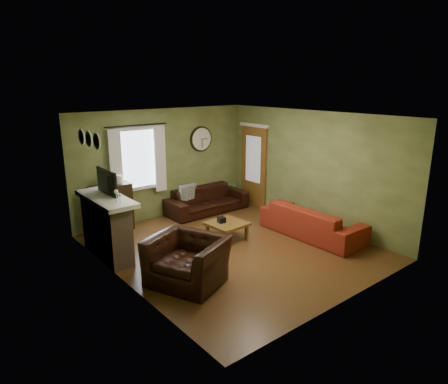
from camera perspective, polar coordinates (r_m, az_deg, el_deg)
floor at (r=8.05m, az=1.24°, el=-7.94°), size 4.60×5.20×0.00m
ceiling at (r=7.41m, az=1.36°, el=10.84°), size 4.60×5.20×0.00m
wall_left at (r=6.44m, az=-14.55°, el=-2.18°), size 0.00×5.20×2.60m
wall_right at (r=9.24m, az=12.29°, el=3.27°), size 0.00×5.20×2.60m
wall_back at (r=9.71m, az=-8.66°, el=4.03°), size 4.60×0.00×2.60m
wall_front at (r=5.97m, az=17.65°, el=-3.85°), size 4.60×0.00×2.60m
fireplace at (r=7.76m, az=-16.40°, el=-5.14°), size 0.40×1.40×1.10m
firebox at (r=7.92m, az=-15.00°, el=-6.55°), size 0.04×0.60×0.55m
mantel at (r=7.59m, az=-16.53°, el=-0.92°), size 0.58×1.60×0.08m
tv at (r=7.68m, az=-16.95°, el=0.89°), size 0.08×0.60×0.35m
tv_screen at (r=7.69m, az=-16.44°, el=1.39°), size 0.02×0.62×0.36m
medallion_left at (r=6.97m, az=-17.71°, el=6.92°), size 0.28×0.28×0.03m
medallion_mid at (r=7.29m, az=-18.73°, el=7.19°), size 0.28×0.28×0.03m
medallion_right at (r=7.62m, az=-19.67°, el=7.43°), size 0.28×0.28×0.03m
window_pane at (r=9.33m, az=-12.36°, el=4.63°), size 1.00×0.02×1.30m
curtain_rod at (r=9.13m, az=-12.36°, el=9.29°), size 0.03×0.03×1.50m
curtain_left at (r=9.02m, az=-15.17°, el=3.76°), size 0.28×0.04×1.55m
curtain_right at (r=9.50m, az=-9.11°, el=4.69°), size 0.28×0.04×1.55m
wall_clock at (r=10.17m, az=-3.24°, el=7.56°), size 0.64×0.06×0.64m
door at (r=10.50m, az=4.27°, el=3.64°), size 0.05×0.90×2.10m
bookshelf at (r=9.09m, az=-15.79°, el=-2.23°), size 0.88×0.38×1.05m
book at (r=9.13m, az=-15.68°, el=0.71°), size 0.25×0.25×0.02m
sofa_brown at (r=10.11m, az=-2.43°, el=-1.12°), size 2.14×0.83×0.62m
pillow_left at (r=9.87m, az=-5.35°, el=-0.14°), size 0.41×0.13×0.41m
pillow_right at (r=9.97m, az=-4.90°, el=0.03°), size 0.39×0.25×0.37m
sofa_red at (r=8.72m, az=12.47°, el=-4.08°), size 0.89×2.27×0.66m
armchair at (r=6.63m, az=-5.23°, el=-9.72°), size 1.43×1.51×0.77m
coffee_table at (r=8.35m, az=0.41°, el=-5.62°), size 0.77×0.77×0.39m
tissue_box at (r=8.28m, az=-0.35°, el=-4.28°), size 0.16×0.16×0.11m
wine_glass_a at (r=7.05m, az=-14.63°, el=-0.91°), size 0.06×0.06×0.18m
wine_glass_b at (r=7.17m, az=-15.13°, el=-0.53°), size 0.08×0.08×0.22m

